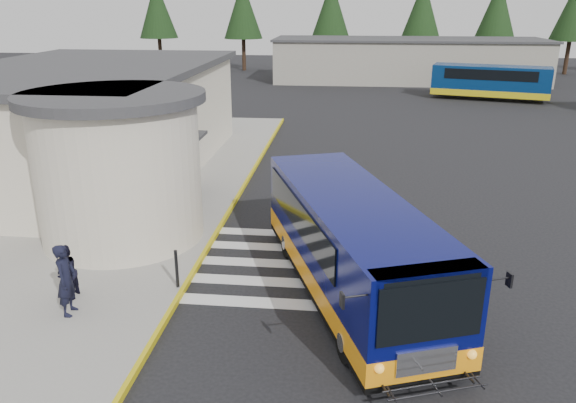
# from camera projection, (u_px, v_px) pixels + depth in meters

# --- Properties ---
(ground) EXTENTS (140.00, 140.00, 0.00)m
(ground) POSITION_uv_depth(u_px,v_px,m) (333.00, 255.00, 17.79)
(ground) COLOR black
(ground) RESTS_ON ground
(sidewalk) EXTENTS (10.00, 34.00, 0.15)m
(sidewalk) POSITION_uv_depth(u_px,v_px,m) (111.00, 201.00, 22.42)
(sidewalk) COLOR gray
(sidewalk) RESTS_ON ground
(curb_strip) EXTENTS (0.12, 34.00, 0.16)m
(curb_strip) POSITION_uv_depth(u_px,v_px,m) (233.00, 205.00, 21.92)
(curb_strip) COLOR gold
(curb_strip) RESTS_ON ground
(station_building) EXTENTS (12.70, 18.70, 4.80)m
(station_building) POSITION_uv_depth(u_px,v_px,m) (91.00, 124.00, 24.49)
(station_building) COLOR beige
(station_building) RESTS_ON ground
(crosswalk) EXTENTS (8.00, 5.35, 0.01)m
(crosswalk) POSITION_uv_depth(u_px,v_px,m) (316.00, 265.00, 17.09)
(crosswalk) COLOR silver
(crosswalk) RESTS_ON ground
(depot_building) EXTENTS (26.40, 8.40, 4.20)m
(depot_building) POSITION_uv_depth(u_px,v_px,m) (407.00, 60.00, 55.81)
(depot_building) COLOR gray
(depot_building) RESTS_ON ground
(tree_line) EXTENTS (58.40, 4.40, 10.00)m
(tree_line) POSITION_uv_depth(u_px,v_px,m) (406.00, 10.00, 61.71)
(tree_line) COLOR black
(tree_line) RESTS_ON ground
(transit_bus) EXTENTS (5.88, 10.00, 2.76)m
(transit_bus) POSITION_uv_depth(u_px,v_px,m) (351.00, 248.00, 15.10)
(transit_bus) COLOR #060A4D
(transit_bus) RESTS_ON ground
(pedestrian_a) EXTENTS (0.50, 0.71, 1.88)m
(pedestrian_a) POSITION_uv_depth(u_px,v_px,m) (66.00, 280.00, 13.89)
(pedestrian_a) COLOR black
(pedestrian_a) RESTS_ON sidewalk
(pedestrian_b) EXTENTS (0.60, 0.75, 1.50)m
(pedestrian_b) POSITION_uv_depth(u_px,v_px,m) (66.00, 273.00, 14.67)
(pedestrian_b) COLOR black
(pedestrian_b) RESTS_ON sidewalk
(bollard) EXTENTS (0.09, 0.09, 1.10)m
(bollard) POSITION_uv_depth(u_px,v_px,m) (177.00, 269.00, 15.32)
(bollard) COLOR black
(bollard) RESTS_ON sidewalk
(far_bus_a) EXTENTS (9.47, 4.92, 2.35)m
(far_bus_a) POSITION_uv_depth(u_px,v_px,m) (490.00, 81.00, 45.60)
(far_bus_a) COLOR #072451
(far_bus_a) RESTS_ON ground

